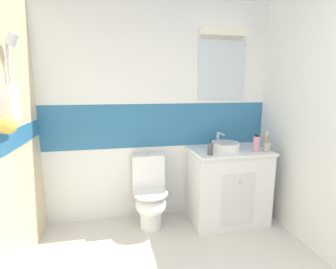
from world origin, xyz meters
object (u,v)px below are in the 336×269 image
object	(u,v)px
toothbrush_cup	(267,147)
mouthwash_bottle	(256,143)
soap_dispenser	(210,149)
toilet	(150,194)
sink_basin	(224,146)

from	to	relation	value
toothbrush_cup	mouthwash_bottle	distance (m)	0.12
toothbrush_cup	soap_dispenser	distance (m)	0.65
mouthwash_bottle	soap_dispenser	bearing A→B (deg)	-176.36
toilet	soap_dispenser	world-z (taller)	soap_dispenser
sink_basin	mouthwash_bottle	world-z (taller)	mouthwash_bottle
toilet	mouthwash_bottle	bearing A→B (deg)	-9.95
sink_basin	soap_dispenser	xyz separation A→B (m)	(-0.23, -0.18, 0.02)
toothbrush_cup	mouthwash_bottle	world-z (taller)	toothbrush_cup
sink_basin	soap_dispenser	world-z (taller)	sink_basin
toothbrush_cup	mouthwash_bottle	bearing A→B (deg)	164.92
toothbrush_cup	soap_dispenser	xyz separation A→B (m)	(-0.65, -0.01, 0.01)
toothbrush_cup	sink_basin	bearing A→B (deg)	157.62
toilet	toothbrush_cup	xyz separation A→B (m)	(1.25, -0.23, 0.53)
toilet	soap_dispenser	xyz separation A→B (m)	(0.60, -0.23, 0.54)
toilet	toothbrush_cup	size ratio (longest dim) A/B	3.66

